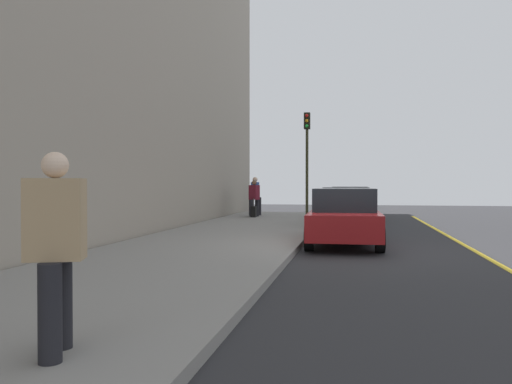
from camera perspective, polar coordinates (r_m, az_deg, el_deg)
ground_plane at (r=13.26m, az=9.41°, el=-6.19°), size 56.00×56.00×0.00m
sidewalk at (r=13.74m, az=-4.55°, el=-5.62°), size 28.00×4.60×0.15m
lane_stripe_centre at (r=13.56m, az=23.14°, el=-6.07°), size 28.00×0.14×0.01m
snow_bank_curb at (r=17.46m, az=7.47°, el=-4.12°), size 4.28×0.56×0.22m
parked_car_green at (r=24.75m, az=10.31°, el=-1.16°), size 4.70×1.96×1.51m
parked_car_white at (r=18.99m, az=9.97°, el=-1.77°), size 4.21×1.94×1.51m
parked_car_red at (r=13.90m, az=9.74°, el=-2.73°), size 4.13×1.96×1.51m
pedestrian_blue_coat at (r=24.57m, az=-0.10°, el=-0.32°), size 0.49×0.60×1.81m
pedestrian_burgundy_coat at (r=23.54m, az=-0.20°, el=-0.59°), size 0.49×0.53×1.65m
pedestrian_tan_coat at (r=4.78m, az=-21.26°, el=-5.67°), size 0.56×0.54×1.75m
traffic_light_pole at (r=22.29m, az=5.65°, el=4.93°), size 0.35×0.26×4.54m
rolling_suitcase at (r=23.09m, az=-0.26°, el=-2.18°), size 0.34×0.22×0.85m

